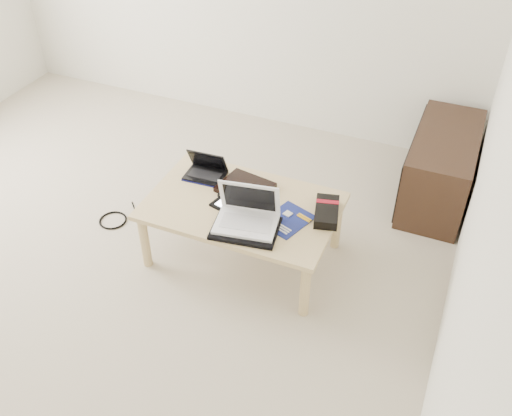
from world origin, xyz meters
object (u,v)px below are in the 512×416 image
at_px(coffee_table, 242,211).
at_px(white_laptop, 247,215).
at_px(gpu_box, 327,212).
at_px(media_cabinet, 440,167).
at_px(netbook, 206,171).

xyz_separation_m(coffee_table, white_laptop, (0.10, -0.15, 0.12)).
distance_m(coffee_table, gpu_box, 0.49).
height_order(white_laptop, gpu_box, white_laptop).
height_order(coffee_table, media_cabinet, media_cabinet).
bearing_deg(netbook, gpu_box, -6.01).
bearing_deg(white_laptop, coffee_table, 123.31).
xyz_separation_m(media_cabinet, netbook, (-1.31, -0.88, 0.19)).
xyz_separation_m(coffee_table, media_cabinet, (0.99, 1.05, -0.10)).
relative_size(white_laptop, gpu_box, 1.32).
height_order(media_cabinet, gpu_box, media_cabinet).
distance_m(coffee_table, media_cabinet, 1.45).
relative_size(coffee_table, media_cabinet, 1.22).
distance_m(coffee_table, netbook, 0.37).
bearing_deg(coffee_table, media_cabinet, 46.74).
distance_m(coffee_table, white_laptop, 0.22).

